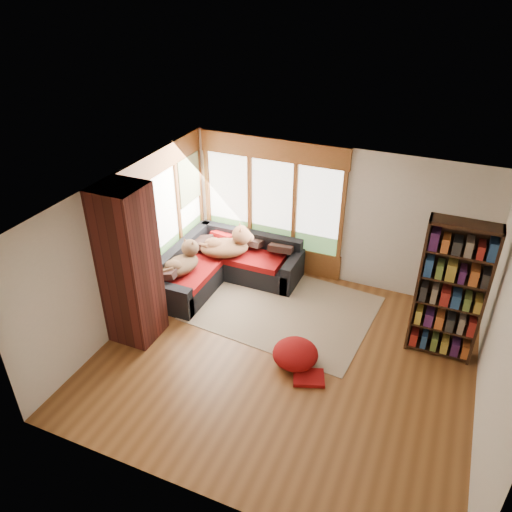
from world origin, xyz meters
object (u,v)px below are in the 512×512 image
Objects in this scene: area_rug at (283,308)px; brick_chimney at (129,266)px; dog_tan at (228,242)px; sectional_sofa at (219,263)px; dog_brindle at (182,258)px; bookshelf at (451,292)px; pouf at (295,353)px.

brick_chimney is at bearing -141.42° from area_rug.
area_rug is 2.85× the size of dog_tan.
sectional_sofa is 2.48× the size of dog_brindle.
area_rug is 3.39× the size of dog_brindle.
bookshelf reaches higher than sectional_sofa.
brick_chimney is at bearing -172.85° from pouf.
pouf is 2.68m from dog_tan.
bookshelf is at bearing 17.91° from brick_chimney.
dog_tan is 1.19× the size of dog_brindle.
sectional_sofa is at bearing 77.71° from brick_chimney.
area_rug is 2.83m from bookshelf.
bookshelf is at bearing -37.07° from dog_tan.
brick_chimney reaches higher than bookshelf.
area_rug is 1.40m from pouf.
dog_tan is at bearing 138.10° from pouf.
area_rug is 1.61m from dog_tan.
brick_chimney reaches higher than area_rug.
dog_brindle reaches higher than sectional_sofa.
bookshelf is at bearing -75.76° from dog_brindle.
dog_tan reaches higher than dog_brindle.
dog_brindle is at bearing -116.36° from sectional_sofa.
dog_brindle is at bearing -150.77° from dog_tan.
sectional_sofa is at bearing 171.92° from bookshelf.
sectional_sofa is 2.75m from pouf.
bookshelf reaches higher than pouf.
brick_chimney is 2.46× the size of dog_tan.
brick_chimney is 2.80m from area_rug.
bookshelf is (2.60, -0.08, 1.12)m from area_rug.
pouf is at bearing -149.64° from bookshelf.
bookshelf is (4.54, 1.47, -0.17)m from brick_chimney.
brick_chimney is at bearing -162.09° from bookshelf.
dog_tan is 0.95m from dog_brindle.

